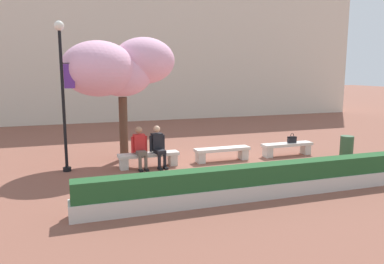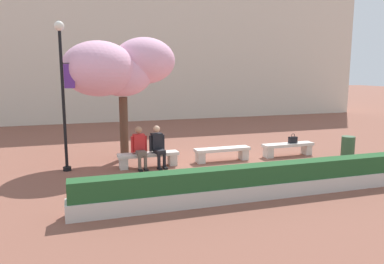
{
  "view_description": "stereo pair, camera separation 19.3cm",
  "coord_description": "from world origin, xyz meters",
  "px_view_note": "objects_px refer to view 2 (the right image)",
  "views": [
    {
      "loc": [
        -4.85,
        -11.18,
        3.0
      ],
      "look_at": [
        -1.0,
        0.2,
        1.0
      ],
      "focal_mm": 35.0,
      "sensor_mm": 36.0,
      "label": 1
    },
    {
      "loc": [
        -4.67,
        -11.24,
        3.0
      ],
      "look_at": [
        -1.0,
        0.2,
        1.0
      ],
      "focal_mm": 35.0,
      "sensor_mm": 36.0,
      "label": 2
    }
  ],
  "objects_px": {
    "stone_bench_center": "(288,147)",
    "cherry_tree_main": "(119,68)",
    "handbag": "(293,139)",
    "lamp_post_with_banner": "(63,83)",
    "stone_bench_west_end": "(148,157)",
    "trash_bin": "(348,148)",
    "person_seated_left": "(140,146)",
    "stone_bench_near_west": "(222,152)",
    "person_seated_right": "(158,145)"
  },
  "relations": [
    {
      "from": "stone_bench_center",
      "to": "cherry_tree_main",
      "type": "height_order",
      "value": "cherry_tree_main"
    },
    {
      "from": "handbag",
      "to": "lamp_post_with_banner",
      "type": "xyz_separation_m",
      "value": [
        -7.59,
        0.3,
        2.03
      ]
    },
    {
      "from": "stone_bench_west_end",
      "to": "cherry_tree_main",
      "type": "xyz_separation_m",
      "value": [
        -0.68,
        1.22,
        2.75
      ]
    },
    {
      "from": "stone_bench_center",
      "to": "trash_bin",
      "type": "bearing_deg",
      "value": -31.28
    },
    {
      "from": "person_seated_left",
      "to": "handbag",
      "type": "height_order",
      "value": "person_seated_left"
    },
    {
      "from": "cherry_tree_main",
      "to": "lamp_post_with_banner",
      "type": "xyz_separation_m",
      "value": [
        -1.73,
        -0.91,
        -0.45
      ]
    },
    {
      "from": "stone_bench_center",
      "to": "lamp_post_with_banner",
      "type": "height_order",
      "value": "lamp_post_with_banner"
    },
    {
      "from": "trash_bin",
      "to": "cherry_tree_main",
      "type": "bearing_deg",
      "value": 163.04
    },
    {
      "from": "stone_bench_near_west",
      "to": "handbag",
      "type": "height_order",
      "value": "handbag"
    },
    {
      "from": "lamp_post_with_banner",
      "to": "person_seated_right",
      "type": "bearing_deg",
      "value": -7.59
    },
    {
      "from": "stone_bench_near_west",
      "to": "cherry_tree_main",
      "type": "relative_size",
      "value": 0.47
    },
    {
      "from": "person_seated_left",
      "to": "trash_bin",
      "type": "relative_size",
      "value": 1.65
    },
    {
      "from": "stone_bench_center",
      "to": "lamp_post_with_banner",
      "type": "xyz_separation_m",
      "value": [
        -7.39,
        0.31,
        2.3
      ]
    },
    {
      "from": "stone_bench_west_end",
      "to": "cherry_tree_main",
      "type": "height_order",
      "value": "cherry_tree_main"
    },
    {
      "from": "cherry_tree_main",
      "to": "lamp_post_with_banner",
      "type": "bearing_deg",
      "value": -152.35
    },
    {
      "from": "handbag",
      "to": "cherry_tree_main",
      "type": "height_order",
      "value": "cherry_tree_main"
    },
    {
      "from": "stone_bench_west_end",
      "to": "person_seated_left",
      "type": "bearing_deg",
      "value": -169.09
    },
    {
      "from": "stone_bench_west_end",
      "to": "lamp_post_with_banner",
      "type": "xyz_separation_m",
      "value": [
        -2.41,
        0.31,
        2.3
      ]
    },
    {
      "from": "person_seated_left",
      "to": "person_seated_right",
      "type": "bearing_deg",
      "value": 0.06
    },
    {
      "from": "stone_bench_west_end",
      "to": "stone_bench_near_west",
      "type": "height_order",
      "value": "same"
    },
    {
      "from": "cherry_tree_main",
      "to": "lamp_post_with_banner",
      "type": "distance_m",
      "value": 2.01
    },
    {
      "from": "handbag",
      "to": "person_seated_left",
      "type": "bearing_deg",
      "value": -179.33
    },
    {
      "from": "handbag",
      "to": "person_seated_right",
      "type": "bearing_deg",
      "value": -179.26
    },
    {
      "from": "cherry_tree_main",
      "to": "trash_bin",
      "type": "xyz_separation_m",
      "value": [
        7.34,
        -2.24,
        -2.67
      ]
    },
    {
      "from": "lamp_post_with_banner",
      "to": "stone_bench_near_west",
      "type": "bearing_deg",
      "value": -3.6
    },
    {
      "from": "trash_bin",
      "to": "handbag",
      "type": "bearing_deg",
      "value": 145.24
    },
    {
      "from": "person_seated_right",
      "to": "stone_bench_center",
      "type": "bearing_deg",
      "value": 0.64
    },
    {
      "from": "cherry_tree_main",
      "to": "stone_bench_west_end",
      "type": "bearing_deg",
      "value": -60.79
    },
    {
      "from": "stone_bench_near_west",
      "to": "person_seated_left",
      "type": "height_order",
      "value": "person_seated_left"
    },
    {
      "from": "trash_bin",
      "to": "stone_bench_near_west",
      "type": "bearing_deg",
      "value": 166.22
    },
    {
      "from": "person_seated_left",
      "to": "person_seated_right",
      "type": "relative_size",
      "value": 1.0
    },
    {
      "from": "stone_bench_west_end",
      "to": "stone_bench_center",
      "type": "height_order",
      "value": "same"
    },
    {
      "from": "person_seated_left",
      "to": "cherry_tree_main",
      "type": "relative_size",
      "value": 0.32
    },
    {
      "from": "cherry_tree_main",
      "to": "trash_bin",
      "type": "relative_size",
      "value": 5.23
    },
    {
      "from": "person_seated_right",
      "to": "trash_bin",
      "type": "distance_m",
      "value": 6.45
    },
    {
      "from": "person_seated_right",
      "to": "lamp_post_with_banner",
      "type": "distance_m",
      "value": 3.33
    },
    {
      "from": "person_seated_right",
      "to": "trash_bin",
      "type": "height_order",
      "value": "person_seated_right"
    },
    {
      "from": "stone_bench_west_end",
      "to": "trash_bin",
      "type": "relative_size",
      "value": 2.43
    },
    {
      "from": "stone_bench_center",
      "to": "person_seated_left",
      "type": "relative_size",
      "value": 1.47
    },
    {
      "from": "stone_bench_west_end",
      "to": "lamp_post_with_banner",
      "type": "height_order",
      "value": "lamp_post_with_banner"
    },
    {
      "from": "person_seated_right",
      "to": "handbag",
      "type": "height_order",
      "value": "person_seated_right"
    },
    {
      "from": "stone_bench_near_west",
      "to": "person_seated_right",
      "type": "xyz_separation_m",
      "value": [
        -2.2,
        -0.05,
        0.39
      ]
    },
    {
      "from": "stone_bench_west_end",
      "to": "handbag",
      "type": "bearing_deg",
      "value": 0.12
    },
    {
      "from": "stone_bench_west_end",
      "to": "cherry_tree_main",
      "type": "distance_m",
      "value": 3.08
    },
    {
      "from": "stone_bench_west_end",
      "to": "cherry_tree_main",
      "type": "relative_size",
      "value": 0.47
    },
    {
      "from": "stone_bench_near_west",
      "to": "person_seated_left",
      "type": "xyz_separation_m",
      "value": [
        -2.77,
        -0.05,
        0.39
      ]
    },
    {
      "from": "cherry_tree_main",
      "to": "handbag",
      "type": "bearing_deg",
      "value": -11.64
    },
    {
      "from": "stone_bench_center",
      "to": "handbag",
      "type": "bearing_deg",
      "value": 3.14
    },
    {
      "from": "stone_bench_west_end",
      "to": "cherry_tree_main",
      "type": "bearing_deg",
      "value": 119.21
    },
    {
      "from": "stone_bench_center",
      "to": "handbag",
      "type": "height_order",
      "value": "handbag"
    }
  ]
}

